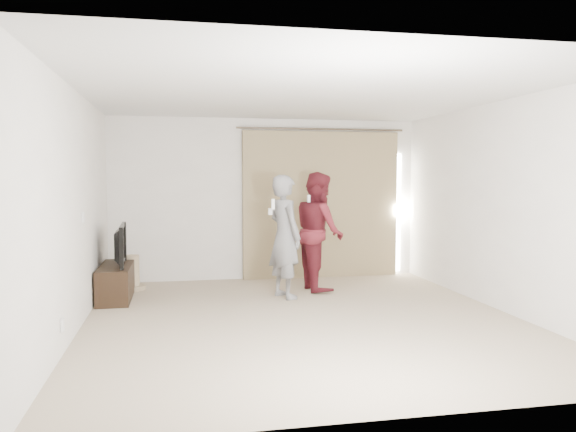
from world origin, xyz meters
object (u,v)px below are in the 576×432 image
object	(u,v)px
tv_console	(116,282)
tv	(115,245)
person_woman	(319,231)
person_man	(285,236)

from	to	relation	value
tv_console	tv	distance (m)	0.51
tv_console	person_woman	world-z (taller)	person_woman
tv_console	person_woman	size ratio (longest dim) A/B	0.69
tv	person_woman	world-z (taller)	person_woman
tv	person_man	distance (m)	2.30
tv_console	person_woman	distance (m)	2.94
tv	person_man	bearing A→B (deg)	-101.75
tv_console	tv	size ratio (longest dim) A/B	1.25
tv	person_woman	size ratio (longest dim) A/B	0.55
tv_console	person_man	size ratio (longest dim) A/B	0.71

